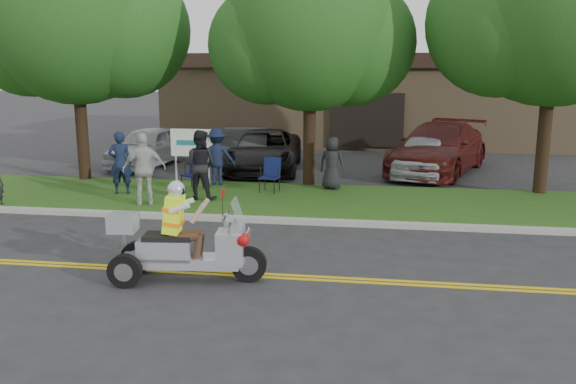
# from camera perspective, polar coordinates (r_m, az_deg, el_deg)

# --- Properties ---
(ground) EXTENTS (120.00, 120.00, 0.00)m
(ground) POSITION_cam_1_polar(r_m,az_deg,el_deg) (11.42, -4.81, -6.80)
(ground) COLOR #28282B
(ground) RESTS_ON ground
(centerline_near) EXTENTS (60.00, 0.10, 0.01)m
(centerline_near) POSITION_cam_1_polar(r_m,az_deg,el_deg) (10.88, -5.52, -7.75)
(centerline_near) COLOR gold
(centerline_near) RESTS_ON ground
(centerline_far) EXTENTS (60.00, 0.10, 0.01)m
(centerline_far) POSITION_cam_1_polar(r_m,az_deg,el_deg) (11.03, -5.31, -7.48)
(centerline_far) COLOR gold
(centerline_far) RESTS_ON ground
(curb) EXTENTS (60.00, 0.25, 0.12)m
(curb) POSITION_cam_1_polar(r_m,az_deg,el_deg) (14.25, -1.98, -2.63)
(curb) COLOR #A8A89E
(curb) RESTS_ON ground
(grass_verge) EXTENTS (60.00, 4.00, 0.10)m
(grass_verge) POSITION_cam_1_polar(r_m,az_deg,el_deg) (16.31, -0.59, -0.72)
(grass_verge) COLOR #285115
(grass_verge) RESTS_ON ground
(commercial_building) EXTENTS (18.00, 8.20, 4.00)m
(commercial_building) POSITION_cam_1_polar(r_m,az_deg,el_deg) (29.52, 7.64, 8.84)
(commercial_building) COLOR #9E7F5B
(commercial_building) RESTS_ON ground
(tree_left) EXTENTS (6.62, 5.40, 7.78)m
(tree_left) POSITION_cam_1_polar(r_m,az_deg,el_deg) (19.72, -19.17, 14.89)
(tree_left) COLOR #332114
(tree_left) RESTS_ON ground
(tree_mid) EXTENTS (5.88, 4.80, 7.05)m
(tree_mid) POSITION_cam_1_polar(r_m,az_deg,el_deg) (17.84, 2.27, 14.55)
(tree_mid) COLOR #332114
(tree_mid) RESTS_ON ground
(tree_right) EXTENTS (6.86, 5.60, 8.07)m
(tree_right) POSITION_cam_1_polar(r_m,az_deg,el_deg) (18.14, 23.92, 15.39)
(tree_right) COLOR #332114
(tree_right) RESTS_ON ground
(business_sign) EXTENTS (1.25, 0.06, 1.75)m
(business_sign) POSITION_cam_1_polar(r_m,az_deg,el_deg) (18.10, -9.00, 4.29)
(business_sign) COLOR silver
(business_sign) RESTS_ON ground
(trike_scooter) EXTENTS (2.69, 0.94, 1.76)m
(trike_scooter) POSITION_cam_1_polar(r_m,az_deg,el_deg) (10.58, -10.02, -5.02)
(trike_scooter) COLOR black
(trike_scooter) RESTS_ON ground
(lawn_chair_a) EXTENTS (0.69, 0.69, 0.96)m
(lawn_chair_a) POSITION_cam_1_polar(r_m,az_deg,el_deg) (17.54, -8.73, 2.03)
(lawn_chair_a) COLOR black
(lawn_chair_a) RESTS_ON grass_verge
(lawn_chair_b) EXTENTS (0.59, 0.61, 0.95)m
(lawn_chair_b) POSITION_cam_1_polar(r_m,az_deg,el_deg) (17.02, -1.62, 1.83)
(lawn_chair_b) COLOR black
(lawn_chair_b) RESTS_ON grass_verge
(spectator_adult_left) EXTENTS (0.74, 0.61, 1.73)m
(spectator_adult_left) POSITION_cam_1_polar(r_m,az_deg,el_deg) (17.28, -15.42, 2.66)
(spectator_adult_left) COLOR #141E38
(spectator_adult_left) RESTS_ON grass_verge
(spectator_adult_mid) EXTENTS (0.95, 0.77, 1.83)m
(spectator_adult_mid) POSITION_cam_1_polar(r_m,az_deg,el_deg) (16.18, -8.24, 2.53)
(spectator_adult_mid) COLOR black
(spectator_adult_mid) RESTS_ON grass_verge
(spectator_adult_right) EXTENTS (1.16, 0.85, 1.83)m
(spectator_adult_right) POSITION_cam_1_polar(r_m,az_deg,el_deg) (15.84, -13.30, 2.12)
(spectator_adult_right) COLOR beige
(spectator_adult_right) RESTS_ON grass_verge
(spectator_chair_a) EXTENTS (1.19, 0.84, 1.68)m
(spectator_chair_a) POSITION_cam_1_polar(r_m,az_deg,el_deg) (18.02, -6.68, 3.32)
(spectator_chair_a) COLOR #141D38
(spectator_chair_a) RESTS_ON grass_verge
(spectator_chair_b) EXTENTS (0.83, 0.64, 1.51)m
(spectator_chair_b) POSITION_cam_1_polar(r_m,az_deg,el_deg) (17.35, 4.13, 2.74)
(spectator_chair_b) COLOR black
(spectator_chair_b) RESTS_ON grass_verge
(parked_car_far_left) EXTENTS (2.08, 4.24, 1.39)m
(parked_car_far_left) POSITION_cam_1_polar(r_m,az_deg,el_deg) (22.32, -13.00, 4.16)
(parked_car_far_left) COLOR silver
(parked_car_far_left) RESTS_ON ground
(parked_car_left) EXTENTS (2.21, 4.46, 1.40)m
(parked_car_left) POSITION_cam_1_polar(r_m,az_deg,el_deg) (20.98, -4.00, 3.96)
(parked_car_left) COLOR #323234
(parked_car_left) RESTS_ON ground
(parked_car_mid) EXTENTS (2.75, 5.22, 1.40)m
(parked_car_mid) POSITION_cam_1_polar(r_m,az_deg,el_deg) (20.70, -2.28, 3.87)
(parked_car_mid) COLOR black
(parked_car_mid) RESTS_ON ground
(parked_car_right) EXTENTS (4.15, 6.09, 1.64)m
(parked_car_right) POSITION_cam_1_polar(r_m,az_deg,el_deg) (21.09, 13.88, 4.00)
(parked_car_right) COLOR #4D1512
(parked_car_right) RESTS_ON ground
(parked_car_far_right) EXTENTS (2.50, 4.31, 1.38)m
(parked_car_far_right) POSITION_cam_1_polar(r_m,az_deg,el_deg) (20.30, 12.65, 3.38)
(parked_car_far_right) COLOR #B6B8BE
(parked_car_far_right) RESTS_ON ground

